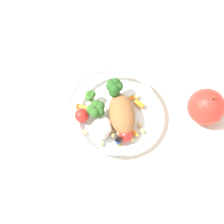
% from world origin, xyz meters
% --- Properties ---
extents(ground_plane, '(2.40, 2.40, 0.00)m').
position_xyz_m(ground_plane, '(0.00, 0.00, 0.00)').
color(ground_plane, silver).
extents(food_container, '(0.20, 0.20, 0.07)m').
position_xyz_m(food_container, '(0.01, 0.00, 0.03)').
color(food_container, white).
rests_on(food_container, ground_plane).
extents(loose_apple, '(0.08, 0.08, 0.09)m').
position_xyz_m(loose_apple, '(0.05, -0.20, 0.04)').
color(loose_apple, red).
rests_on(loose_apple, ground_plane).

